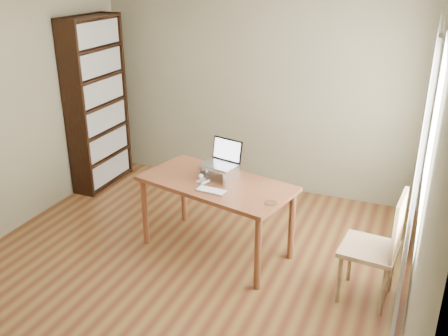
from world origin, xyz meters
The scene contains 10 objects.
room centered at (0.03, 0.01, 1.30)m, with size 4.04×4.54×2.64m.
bookshelf centered at (-1.83, 1.55, 1.05)m, with size 0.30×0.90×2.10m.
curtains centered at (1.92, 0.80, 1.17)m, with size 0.03×1.90×2.25m.
desk centered at (0.18, 0.58, 0.66)m, with size 1.58×1.03×0.75m.
laptop_stand centered at (0.18, 0.66, 0.83)m, with size 0.32×0.25×0.13m.
laptop centered at (0.18, 0.72, 0.94)m, with size 0.37×0.34×0.23m.
keyboard centered at (0.23, 0.36, 0.76)m, with size 0.29×0.14×0.02m.
coaster centered at (0.79, 0.35, 0.75)m, with size 0.11×0.11×0.01m, color #52321C.
cat centered at (0.14, 0.69, 0.82)m, with size 0.26×0.49×0.16m.
chair centered at (1.72, 0.38, 0.54)m, with size 0.48×0.48×1.00m.
Camera 1 is at (1.89, -3.35, 2.68)m, focal length 40.00 mm.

